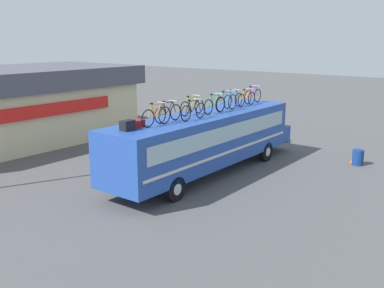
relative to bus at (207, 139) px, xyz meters
name	(u,v)px	position (x,y,z in m)	size (l,w,h in m)	color
ground_plane	(204,174)	(-0.18, 0.00, -1.70)	(120.00, 120.00, 0.00)	#4C4C4F
bus	(207,139)	(0.00, 0.00, 0.00)	(12.47, 2.63, 2.88)	#23479E
luggage_bag_1	(127,125)	(-4.90, 0.15, 1.37)	(0.52, 0.36, 0.39)	black
luggage_bag_2	(137,123)	(-4.21, 0.34, 1.32)	(0.55, 0.40, 0.28)	maroon
rooftop_bicycle_1	(156,116)	(-3.54, -0.09, 1.57)	(1.68, 0.44, 0.95)	black
rooftop_bicycle_2	(168,113)	(-2.63, 0.10, 1.55)	(1.64, 0.44, 0.90)	black
rooftop_bicycle_3	(193,111)	(-1.61, -0.44, 1.55)	(1.70, 0.44, 0.90)	black
rooftop_bicycle_4	(192,107)	(-0.65, 0.38, 1.55)	(1.72, 0.44, 0.90)	black
rooftop_bicycle_5	(215,105)	(0.31, -0.20, 1.56)	(1.70, 0.44, 0.94)	black
rooftop_bicycle_6	(226,102)	(1.25, -0.23, 1.58)	(1.81, 0.44, 0.98)	black
rooftop_bicycle_7	(233,100)	(2.30, 0.07, 1.56)	(1.71, 0.44, 0.92)	black
rooftop_bicycle_8	(246,98)	(3.26, -0.14, 1.55)	(1.68, 0.44, 0.89)	black
rooftop_bicycle_9	(253,96)	(4.26, 0.08, 1.57)	(1.74, 0.44, 0.95)	black
roadside_building	(13,104)	(-1.85, 13.32, 0.62)	(14.77, 8.28, 4.50)	beige
trash_bin	(358,157)	(5.85, -5.20, -1.31)	(0.56, 0.56, 0.79)	navy
traffic_cone	(354,158)	(6.10, -4.96, -1.41)	(0.39, 0.39, 0.58)	orange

